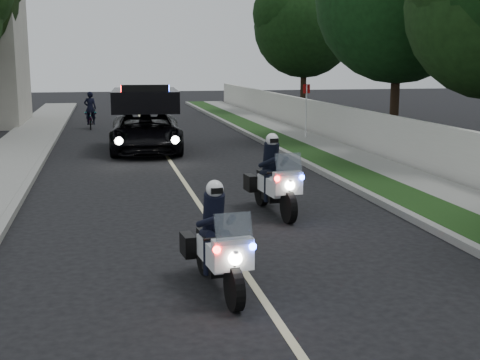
% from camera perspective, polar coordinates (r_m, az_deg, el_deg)
% --- Properties ---
extents(ground, '(120.00, 120.00, 0.00)m').
position_cam_1_polar(ground, '(9.56, 1.33, -9.51)').
color(ground, black).
rests_on(ground, ground).
extents(curb_right, '(0.20, 60.00, 0.15)m').
position_cam_1_polar(curb_right, '(19.98, 6.20, 1.32)').
color(curb_right, gray).
rests_on(curb_right, ground).
extents(grass_verge, '(1.20, 60.00, 0.16)m').
position_cam_1_polar(grass_verge, '(20.21, 8.09, 1.39)').
color(grass_verge, '#193814').
rests_on(grass_verge, ground).
extents(sidewalk_right, '(1.40, 60.00, 0.16)m').
position_cam_1_polar(sidewalk_right, '(20.69, 11.47, 1.49)').
color(sidewalk_right, gray).
rests_on(sidewalk_right, ground).
extents(property_wall, '(0.22, 60.00, 1.50)m').
position_cam_1_polar(property_wall, '(21.01, 14.05, 3.38)').
color(property_wall, beige).
rests_on(property_wall, ground).
extents(curb_left, '(0.20, 60.00, 0.15)m').
position_cam_1_polar(curb_left, '(19.11, -17.87, 0.44)').
color(curb_left, gray).
rests_on(curb_left, ground).
extents(lane_marking, '(0.12, 50.00, 0.01)m').
position_cam_1_polar(lane_marking, '(19.13, -5.56, 0.70)').
color(lane_marking, '#BFB78C').
rests_on(lane_marking, ground).
extents(police_moto_left, '(0.85, 1.95, 1.61)m').
position_cam_1_polar(police_moto_left, '(9.45, -1.97, -9.74)').
color(police_moto_left, silver).
rests_on(police_moto_left, ground).
extents(police_moto_right, '(0.90, 2.11, 1.75)m').
position_cam_1_polar(police_moto_right, '(13.98, 3.02, -2.99)').
color(police_moto_right, silver).
rests_on(police_moto_right, ground).
extents(police_suv, '(2.77, 5.50, 2.61)m').
position_cam_1_polar(police_suv, '(23.70, -8.30, 2.55)').
color(police_suv, black).
rests_on(police_suv, ground).
extents(bicycle, '(0.61, 1.63, 0.85)m').
position_cam_1_polar(bicycle, '(31.94, -13.08, 4.46)').
color(bicycle, black).
rests_on(bicycle, ground).
extents(cyclist, '(0.60, 0.43, 1.59)m').
position_cam_1_polar(cyclist, '(31.94, -13.08, 4.46)').
color(cyclist, black).
rests_on(cyclist, ground).
extents(sign_post, '(0.50, 0.50, 2.38)m').
position_cam_1_polar(sign_post, '(26.56, 5.84, 3.47)').
color(sign_post, '#B80D18').
rests_on(sign_post, ground).
extents(tree_right_d, '(6.65, 6.65, 10.86)m').
position_cam_1_polar(tree_right_d, '(26.84, 13.41, 3.31)').
color(tree_right_d, '#133B14').
rests_on(tree_right_d, ground).
extents(tree_right_e, '(7.68, 7.68, 10.17)m').
position_cam_1_polar(tree_right_e, '(39.95, 5.60, 5.87)').
color(tree_right_e, black).
rests_on(tree_right_e, ground).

